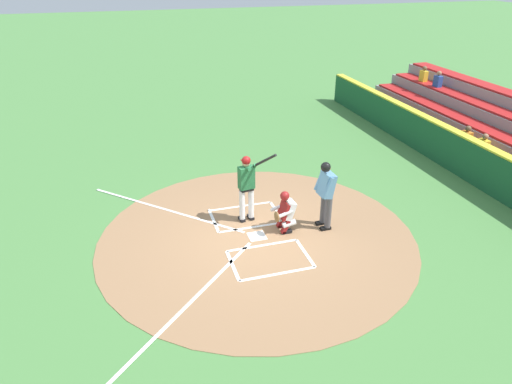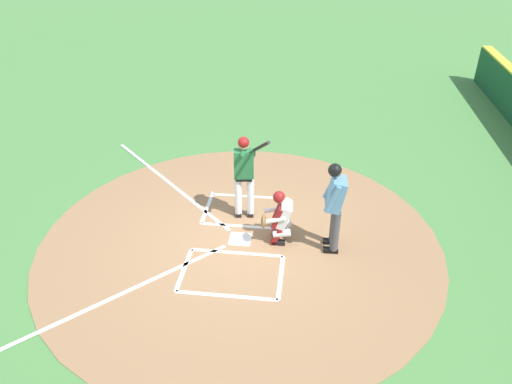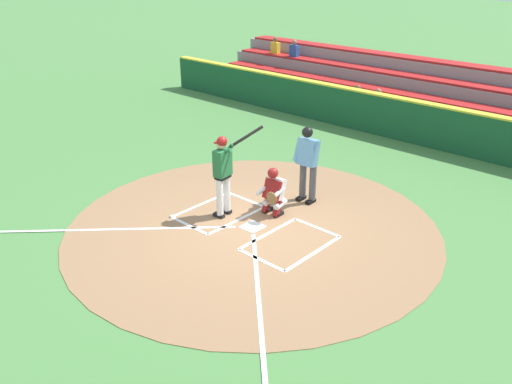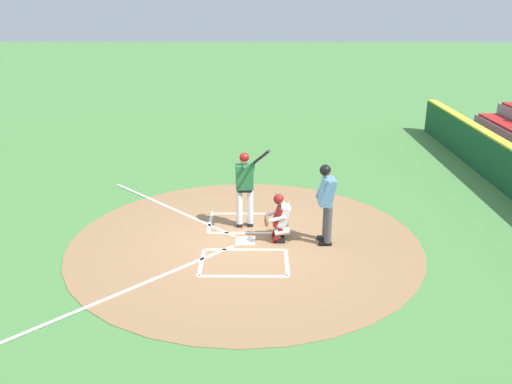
{
  "view_description": "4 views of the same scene",
  "coord_description": "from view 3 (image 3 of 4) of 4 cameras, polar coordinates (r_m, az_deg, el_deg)",
  "views": [
    {
      "loc": [
        -9.54,
        2.86,
        6.33
      ],
      "look_at": [
        0.41,
        -0.1,
        1.06
      ],
      "focal_mm": 32.34,
      "sensor_mm": 36.0,
      "label": 1
    },
    {
      "loc": [
        -7.79,
        -1.26,
        5.9
      ],
      "look_at": [
        -0.04,
        -0.33,
        1.17
      ],
      "focal_mm": 34.05,
      "sensor_mm": 36.0,
      "label": 2
    },
    {
      "loc": [
        -7.0,
        7.54,
        5.5
      ],
      "look_at": [
        -0.43,
        0.37,
        1.09
      ],
      "focal_mm": 37.78,
      "sensor_mm": 36.0,
      "label": 3
    },
    {
      "loc": [
        -11.04,
        -0.31,
        5.24
      ],
      "look_at": [
        0.3,
        -0.24,
        1.1
      ],
      "focal_mm": 37.23,
      "sensor_mm": 36.0,
      "label": 4
    }
  ],
  "objects": [
    {
      "name": "baseball",
      "position": [
        12.19,
        -8.98,
        -2.56
      ],
      "size": [
        0.07,
        0.07,
        0.07
      ],
      "primitive_type": "sphere",
      "color": "white",
      "rests_on": "ground"
    },
    {
      "name": "ground_plane",
      "position": [
        11.66,
        -0.35,
        -3.74
      ],
      "size": [
        120.0,
        120.0,
        0.0
      ],
      "primitive_type": "plane",
      "color": "#4C8442"
    },
    {
      "name": "backstop_wall",
      "position": [
        17.28,
        16.93,
        7.03
      ],
      "size": [
        22.0,
        0.36,
        1.31
      ],
      "color": "#19512D",
      "rests_on": "ground"
    },
    {
      "name": "bleacher_stand",
      "position": [
        19.66,
        20.52,
        8.74
      ],
      "size": [
        20.0,
        3.4,
        2.55
      ],
      "color": "gray",
      "rests_on": "ground"
    },
    {
      "name": "batter",
      "position": [
        11.72,
        -3.48,
        2.31
      ],
      "size": [
        0.88,
        0.82,
        2.13
      ],
      "color": "white",
      "rests_on": "ground"
    },
    {
      "name": "catcher",
      "position": [
        11.97,
        1.87,
        0.16
      ],
      "size": [
        0.6,
        0.6,
        1.13
      ],
      "color": "black",
      "rests_on": "ground"
    },
    {
      "name": "home_plate_and_chalk",
      "position": [
        11.11,
        -3.45,
        -5.24
      ],
      "size": [
        7.93,
        4.91,
        0.01
      ],
      "color": "white",
      "rests_on": "dirt_circle"
    },
    {
      "name": "dirt_circle",
      "position": [
        11.66,
        -0.35,
        -3.71
      ],
      "size": [
        8.0,
        8.0,
        0.01
      ],
      "primitive_type": "cylinder",
      "color": "#99704C",
      "rests_on": "ground"
    },
    {
      "name": "plate_umpire",
      "position": [
        12.46,
        5.49,
        3.48
      ],
      "size": [
        0.59,
        0.42,
        1.86
      ],
      "color": "#4C4C51",
      "rests_on": "ground"
    }
  ]
}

